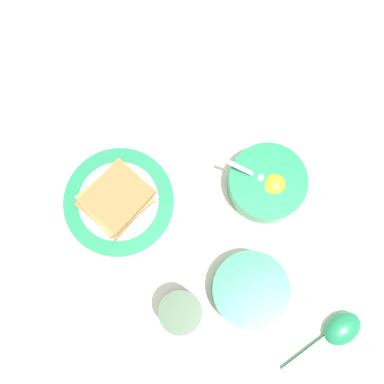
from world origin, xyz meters
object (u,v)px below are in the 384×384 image
toast_plate (119,201)px  drinking_cup (181,312)px  egg_bowl (267,183)px  congee_bowl (250,290)px  toast_sandwich (116,199)px  soup_spoon (337,333)px

toast_plate → drinking_cup: size_ratio=2.46×
egg_bowl → congee_bowl: 0.19m
egg_bowl → drinking_cup: bearing=-175.5°
egg_bowl → congee_bowl: egg_bowl is taller
congee_bowl → egg_bowl: bearing=28.3°
toast_sandwich → drinking_cup: bearing=-109.7°
soup_spoon → drinking_cup: size_ratio=1.95×
congee_bowl → drinking_cup: 0.12m
toast_sandwich → soup_spoon: 0.44m
toast_sandwich → drinking_cup: (-0.08, -0.21, 0.01)m
soup_spoon → drinking_cup: 0.27m
toast_plate → soup_spoon: 0.44m
toast_sandwich → soup_spoon: (0.06, -0.44, -0.02)m
soup_spoon → congee_bowl: size_ratio=1.24×
egg_bowl → toast_plate: size_ratio=0.72×
toast_plate → toast_sandwich: size_ratio=1.72×
toast_plate → drinking_cup: 0.23m
toast_plate → soup_spoon: size_ratio=1.26×
egg_bowl → drinking_cup: drinking_cup is taller
egg_bowl → toast_plate: 0.27m
soup_spoon → drinking_cup: drinking_cup is taller
toast_sandwich → soup_spoon: bearing=-82.0°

